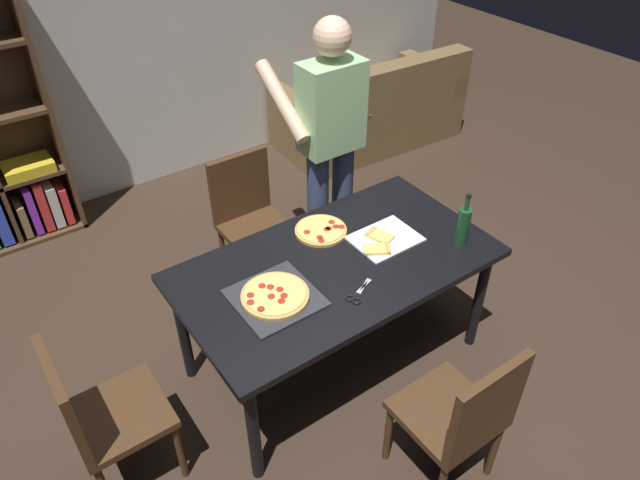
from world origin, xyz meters
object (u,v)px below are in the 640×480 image
at_px(dining_table, 336,272).
at_px(person_serving_pizza, 330,140).
at_px(chair_left_end, 97,413).
at_px(chair_near_camera, 463,415).
at_px(chair_far_side, 250,214).
at_px(couch, 371,113).
at_px(pepperoni_pizza_on_tray, 275,296).
at_px(second_pizza_plain, 321,230).
at_px(wine_bottle, 463,225).
at_px(kitchen_scissors, 357,295).

xyz_separation_m(dining_table, person_serving_pizza, (0.48, 0.73, 0.32)).
bearing_deg(chair_left_end, chair_near_camera, -35.68).
bearing_deg(person_serving_pizza, chair_near_camera, -106.05).
bearing_deg(chair_far_side, chair_near_camera, -90.00).
relative_size(couch, pepperoni_pizza_on_tray, 4.40).
height_order(dining_table, person_serving_pizza, person_serving_pizza).
bearing_deg(person_serving_pizza, second_pizza_plain, -130.30).
bearing_deg(pepperoni_pizza_on_tray, wine_bottle, -11.23).
bearing_deg(chair_left_end, dining_table, 0.00).
distance_m(person_serving_pizza, kitchen_scissors, 1.16).
xyz_separation_m(dining_table, chair_near_camera, (-0.00, -0.95, -0.17)).
xyz_separation_m(person_serving_pizza, second_pizza_plain, (-0.40, -0.47, -0.24)).
distance_m(chair_near_camera, couch, 3.50).
xyz_separation_m(dining_table, chair_far_side, (0.00, 0.95, -0.17)).
height_order(chair_far_side, person_serving_pizza, person_serving_pizza).
bearing_deg(couch, second_pizza_plain, -136.39).
distance_m(dining_table, chair_far_side, 0.96).
relative_size(person_serving_pizza, second_pizza_plain, 5.99).
height_order(person_serving_pizza, kitchen_scissors, person_serving_pizza).
xyz_separation_m(wine_bottle, second_pizza_plain, (-0.56, 0.52, -0.11)).
relative_size(wine_bottle, kitchen_scissors, 1.60).
bearing_deg(person_serving_pizza, couch, 41.63).
bearing_deg(pepperoni_pizza_on_tray, couch, 41.44).
height_order(chair_near_camera, person_serving_pizza, person_serving_pizza).
relative_size(pepperoni_pizza_on_tray, wine_bottle, 1.25).
xyz_separation_m(chair_near_camera, pepperoni_pizza_on_tray, (-0.41, 0.90, 0.25)).
bearing_deg(dining_table, second_pizza_plain, 72.04).
height_order(chair_far_side, pepperoni_pizza_on_tray, chair_far_side).
xyz_separation_m(person_serving_pizza, pepperoni_pizza_on_tray, (-0.89, -0.78, -0.23)).
bearing_deg(person_serving_pizza, dining_table, -123.50).
height_order(dining_table, chair_near_camera, chair_near_camera).
height_order(dining_table, wine_bottle, wine_bottle).
bearing_deg(kitchen_scissors, couch, 48.85).
bearing_deg(person_serving_pizza, pepperoni_pizza_on_tray, -138.85).
distance_m(dining_table, pepperoni_pizza_on_tray, 0.42).
bearing_deg(second_pizza_plain, pepperoni_pizza_on_tray, -147.92).
bearing_deg(chair_far_side, couch, 28.64).
bearing_deg(chair_far_side, dining_table, -90.00).
bearing_deg(dining_table, chair_left_end, 180.00).
relative_size(person_serving_pizza, pepperoni_pizza_on_tray, 4.43).
distance_m(couch, kitchen_scissors, 3.02).
relative_size(chair_near_camera, kitchen_scissors, 4.57).
distance_m(couch, pepperoni_pizza_on_tray, 3.11).
bearing_deg(couch, chair_left_end, -148.33).
relative_size(couch, second_pizza_plain, 5.94).
relative_size(dining_table, pepperoni_pizza_on_tray, 4.25).
height_order(chair_far_side, kitchen_scissors, chair_far_side).
bearing_deg(kitchen_scissors, wine_bottle, 0.39).
relative_size(wine_bottle, second_pizza_plain, 1.08).
xyz_separation_m(person_serving_pizza, kitchen_scissors, (-0.55, -0.99, -0.24)).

